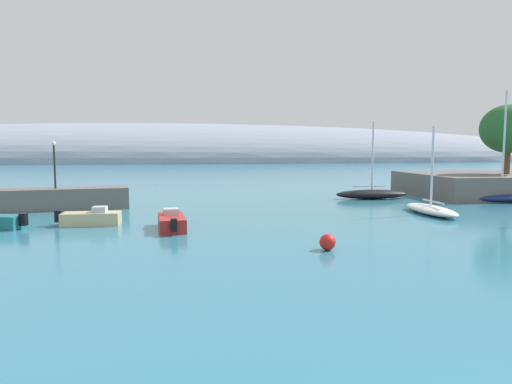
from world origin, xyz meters
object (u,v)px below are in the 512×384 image
object	(u,v)px
mooring_buoy_red	(328,242)
harbor_lamp_post	(54,159)
motorboat_red_alongside_breakwater	(172,222)
tree_clump_shore	(508,129)
sailboat_navy_near_shore	(501,197)
sailboat_black_outer_mooring	(372,194)
sailboat_white_mid_mooring	(431,209)
motorboat_sand_foreground	(91,218)

from	to	relation	value
mooring_buoy_red	harbor_lamp_post	distance (m)	26.38
motorboat_red_alongside_breakwater	harbor_lamp_post	xyz separation A→B (m)	(-10.50, 10.74, 3.86)
tree_clump_shore	motorboat_red_alongside_breakwater	size ratio (longest dim) A/B	1.61
mooring_buoy_red	motorboat_red_alongside_breakwater	bearing A→B (deg)	139.61
motorboat_red_alongside_breakwater	harbor_lamp_post	bearing A→B (deg)	37.35
sailboat_navy_near_shore	mooring_buoy_red	world-z (taller)	sailboat_navy_near_shore
tree_clump_shore	sailboat_black_outer_mooring	size ratio (longest dim) A/B	0.95
tree_clump_shore	harbor_lamp_post	xyz separation A→B (m)	(-46.16, -6.03, -3.08)
sailboat_white_mid_mooring	harbor_lamp_post	xyz separation A→B (m)	(-30.78, 6.35, 3.93)
sailboat_white_mid_mooring	motorboat_sand_foreground	xyz separation A→B (m)	(-25.89, -2.13, 0.07)
sailboat_white_mid_mooring	motorboat_red_alongside_breakwater	world-z (taller)	sailboat_white_mid_mooring
sailboat_white_mid_mooring	mooring_buoy_red	bearing A→B (deg)	133.50
sailboat_navy_near_shore	motorboat_sand_foreground	size ratio (longest dim) A/B	2.52
sailboat_navy_near_shore	sailboat_black_outer_mooring	xyz separation A→B (m)	(-11.56, 4.41, -0.01)
tree_clump_shore	harbor_lamp_post	world-z (taller)	tree_clump_shore
tree_clump_shore	sailboat_white_mid_mooring	world-z (taller)	tree_clump_shore
motorboat_red_alongside_breakwater	mooring_buoy_red	xyz separation A→B (m)	(8.45, -7.19, -0.06)
sailboat_white_mid_mooring	tree_clump_shore	bearing A→B (deg)	-52.05
mooring_buoy_red	tree_clump_shore	bearing A→B (deg)	41.37
sailboat_black_outer_mooring	sailboat_navy_near_shore	bearing A→B (deg)	-20.16
motorboat_sand_foreground	harbor_lamp_post	distance (m)	10.52
motorboat_red_alongside_breakwater	mooring_buoy_red	size ratio (longest dim) A/B	5.64
sailboat_navy_near_shore	sailboat_black_outer_mooring	bearing A→B (deg)	-13.91
sailboat_navy_near_shore	motorboat_sand_foreground	distance (m)	37.95
sailboat_black_outer_mooring	motorboat_red_alongside_breakwater	size ratio (longest dim) A/B	1.70
tree_clump_shore	sailboat_black_outer_mooring	distance (m)	17.41
tree_clump_shore	sailboat_white_mid_mooring	xyz separation A→B (m)	(-15.38, -12.38, -7.01)
sailboat_black_outer_mooring	mooring_buoy_red	world-z (taller)	sailboat_black_outer_mooring
sailboat_navy_near_shore	motorboat_red_alongside_breakwater	distance (m)	33.21
sailboat_navy_near_shore	motorboat_sand_foreground	bearing A→B (deg)	20.66
tree_clump_shore	motorboat_red_alongside_breakwater	distance (m)	40.01
motorboat_sand_foreground	mooring_buoy_red	size ratio (longest dim) A/B	5.08
motorboat_sand_foreground	harbor_lamp_post	size ratio (longest dim) A/B	1.07
tree_clump_shore	sailboat_black_outer_mooring	world-z (taller)	tree_clump_shore
sailboat_navy_near_shore	sailboat_white_mid_mooring	world-z (taller)	sailboat_navy_near_shore
sailboat_navy_near_shore	sailboat_white_mid_mooring	distance (m)	12.94
tree_clump_shore	sailboat_black_outer_mooring	xyz separation A→B (m)	(-15.96, -1.13, -6.88)
tree_clump_shore	motorboat_red_alongside_breakwater	bearing A→B (deg)	-154.82
motorboat_red_alongside_breakwater	motorboat_sand_foreground	bearing A→B (deg)	61.12
sailboat_black_outer_mooring	mooring_buoy_red	xyz separation A→B (m)	(-11.25, -22.83, -0.12)
harbor_lamp_post	tree_clump_shore	bearing A→B (deg)	7.44
sailboat_black_outer_mooring	harbor_lamp_post	world-z (taller)	sailboat_black_outer_mooring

